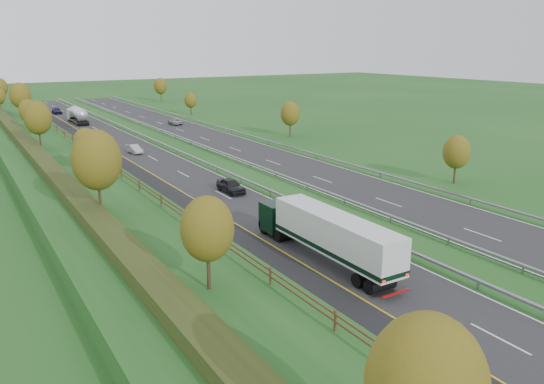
{
  "coord_description": "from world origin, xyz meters",
  "views": [
    {
      "loc": [
        -24.2,
        -17.44,
        16.37
      ],
      "look_at": [
        2.55,
        26.46,
        2.2
      ],
      "focal_mm": 35.0,
      "sensor_mm": 36.0,
      "label": 1
    }
  ],
  "objects_px": {
    "road_tanker": "(77,115)",
    "car_small_far": "(57,111)",
    "car_dark_near": "(231,186)",
    "car_silver_mid": "(134,149)",
    "car_oncoming": "(175,121)",
    "box_lorry": "(326,234)"
  },
  "relations": [
    {
      "from": "car_silver_mid",
      "to": "car_small_far",
      "type": "distance_m",
      "value": 60.07
    },
    {
      "from": "car_dark_near",
      "to": "car_silver_mid",
      "type": "height_order",
      "value": "car_dark_near"
    },
    {
      "from": "road_tanker",
      "to": "car_oncoming",
      "type": "bearing_deg",
      "value": -36.86
    },
    {
      "from": "car_dark_near",
      "to": "car_oncoming",
      "type": "bearing_deg",
      "value": 74.95
    },
    {
      "from": "car_dark_near",
      "to": "car_small_far",
      "type": "height_order",
      "value": "car_dark_near"
    },
    {
      "from": "car_oncoming",
      "to": "road_tanker",
      "type": "bearing_deg",
      "value": -32.3
    },
    {
      "from": "road_tanker",
      "to": "car_small_far",
      "type": "height_order",
      "value": "road_tanker"
    },
    {
      "from": "car_dark_near",
      "to": "car_silver_mid",
      "type": "bearing_deg",
      "value": 94.75
    },
    {
      "from": "car_dark_near",
      "to": "car_silver_mid",
      "type": "xyz_separation_m",
      "value": [
        -2.41,
        28.72,
        -0.14
      ]
    },
    {
      "from": "road_tanker",
      "to": "car_silver_mid",
      "type": "xyz_separation_m",
      "value": [
        0.18,
        -40.02,
        -1.16
      ]
    },
    {
      "from": "car_small_far",
      "to": "car_oncoming",
      "type": "relative_size",
      "value": 1.01
    },
    {
      "from": "car_dark_near",
      "to": "car_small_far",
      "type": "relative_size",
      "value": 0.98
    },
    {
      "from": "road_tanker",
      "to": "car_oncoming",
      "type": "height_order",
      "value": "road_tanker"
    },
    {
      "from": "road_tanker",
      "to": "car_small_far",
      "type": "distance_m",
      "value": 20.09
    },
    {
      "from": "car_silver_mid",
      "to": "car_oncoming",
      "type": "height_order",
      "value": "car_silver_mid"
    },
    {
      "from": "car_dark_near",
      "to": "road_tanker",
      "type": "bearing_deg",
      "value": 92.11
    },
    {
      "from": "car_silver_mid",
      "to": "box_lorry",
      "type": "bearing_deg",
      "value": -95.9
    },
    {
      "from": "box_lorry",
      "to": "car_small_far",
      "type": "height_order",
      "value": "box_lorry"
    },
    {
      "from": "car_silver_mid",
      "to": "road_tanker",
      "type": "bearing_deg",
      "value": 84.94
    },
    {
      "from": "box_lorry",
      "to": "road_tanker",
      "type": "bearing_deg",
      "value": 89.78
    },
    {
      "from": "car_dark_near",
      "to": "car_oncoming",
      "type": "xyz_separation_m",
      "value": [
        14.91,
        55.62,
        -0.14
      ]
    },
    {
      "from": "car_dark_near",
      "to": "car_oncoming",
      "type": "relative_size",
      "value": 0.99
    }
  ]
}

